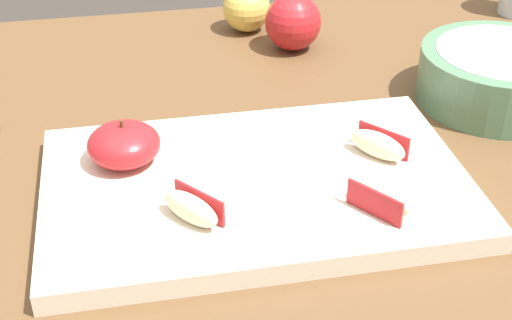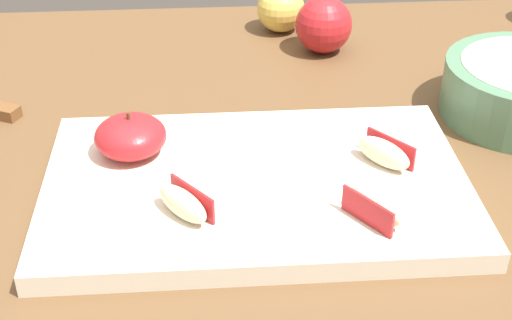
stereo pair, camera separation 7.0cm
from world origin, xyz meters
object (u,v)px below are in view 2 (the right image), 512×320
at_px(apple_wedge_front, 184,203).
at_px(whole_apple_golden, 281,8).
at_px(apple_half_skin_up, 130,136).
at_px(apple_wedge_back, 384,152).
at_px(cutting_board, 256,186).
at_px(apple_wedge_middle, 375,207).
at_px(whole_apple_crimson, 324,25).

height_order(apple_wedge_front, whole_apple_golden, whole_apple_golden).
height_order(apple_half_skin_up, apple_wedge_back, apple_half_skin_up).
distance_m(cutting_board, apple_wedge_back, 0.13).
relative_size(apple_wedge_middle, whole_apple_golden, 0.81).
xyz_separation_m(cutting_board, apple_half_skin_up, (-0.12, 0.05, 0.03)).
distance_m(apple_half_skin_up, apple_wedge_front, 0.12).
distance_m(apple_half_skin_up, apple_wedge_back, 0.25).
xyz_separation_m(cutting_board, whole_apple_golden, (0.06, 0.41, 0.02)).
bearing_deg(apple_wedge_front, apple_half_skin_up, 116.43).
xyz_separation_m(apple_half_skin_up, apple_wedge_back, (0.25, -0.04, -0.01)).
bearing_deg(apple_wedge_middle, whole_apple_crimson, 87.88).
bearing_deg(apple_half_skin_up, whole_apple_crimson, 49.48).
xyz_separation_m(cutting_board, apple_wedge_middle, (0.10, -0.07, 0.02)).
distance_m(cutting_board, whole_apple_crimson, 0.35).
relative_size(apple_wedge_back, apple_wedge_middle, 0.98).
relative_size(apple_wedge_front, whole_apple_golden, 0.80).
xyz_separation_m(apple_wedge_front, whole_apple_golden, (0.13, 0.46, -0.00)).
relative_size(apple_wedge_back, whole_apple_golden, 0.80).
xyz_separation_m(apple_half_skin_up, apple_wedge_middle, (0.22, -0.13, -0.01)).
height_order(cutting_board, apple_half_skin_up, apple_half_skin_up).
xyz_separation_m(cutting_board, apple_wedge_front, (-0.07, -0.06, 0.02)).
height_order(apple_wedge_back, whole_apple_crimson, whole_apple_crimson).
bearing_deg(cutting_board, whole_apple_crimson, 70.81).
bearing_deg(apple_wedge_back, cutting_board, -173.62).
bearing_deg(cutting_board, apple_half_skin_up, 156.72).
bearing_deg(apple_wedge_middle, whole_apple_golden, 94.26).
bearing_deg(apple_wedge_middle, cutting_board, 143.85).
relative_size(cutting_board, apple_half_skin_up, 5.64).
xyz_separation_m(apple_wedge_back, whole_apple_golden, (-0.06, 0.39, -0.00)).
distance_m(apple_wedge_front, whole_apple_golden, 0.48).
distance_m(apple_wedge_back, whole_apple_crimson, 0.32).
relative_size(apple_half_skin_up, apple_wedge_back, 1.20).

